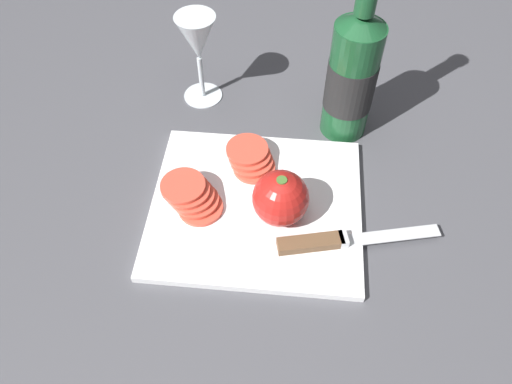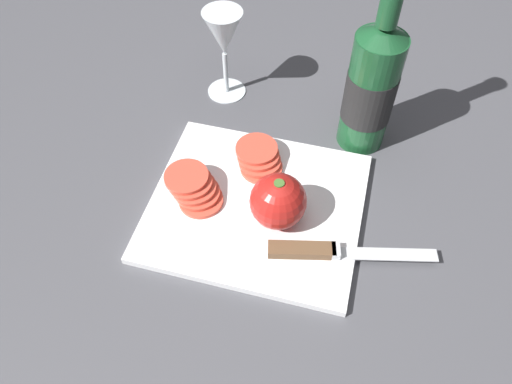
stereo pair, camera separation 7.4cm
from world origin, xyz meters
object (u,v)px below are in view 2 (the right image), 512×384
Objects in this scene: whole_tomato at (279,199)px; knife at (317,251)px; tomato_slice_stack_far at (194,187)px; wine_bottle at (371,86)px; tomato_slice_stack_near at (259,158)px; wine_glass at (224,38)px.

knife is at bearing -35.61° from whole_tomato.
wine_bottle is at bearing 40.18° from tomato_slice_stack_far.
tomato_slice_stack_far reaches higher than tomato_slice_stack_near.
whole_tomato is 0.87× the size of tomato_slice_stack_far.
whole_tomato is (0.16, -0.26, -0.06)m from wine_glass.
tomato_slice_stack_near is (0.11, -0.17, -0.09)m from wine_glass.
knife is 2.49× the size of tomato_slice_stack_far.
wine_glass is 1.73× the size of tomato_slice_stack_far.
wine_bottle is 0.32m from tomato_slice_stack_far.
knife is at bearing -15.64° from tomato_slice_stack_far.
wine_bottle is at bearing 35.99° from tomato_slice_stack_near.
wine_bottle reaches higher than tomato_slice_stack_far.
wine_glass is 0.22m from tomato_slice_stack_near.
wine_glass is (-0.26, 0.06, 0.00)m from wine_bottle.
knife is at bearing -53.73° from wine_glass.
tomato_slice_stack_far is at bearing -139.82° from wine_bottle.
tomato_slice_stack_near is (-0.12, 0.14, 0.01)m from knife.
knife is at bearing -49.41° from tomato_slice_stack_near.
whole_tomato reaches higher than tomato_slice_stack_far.
wine_glass is 0.27m from tomato_slice_stack_far.
tomato_slice_stack_near is 0.12m from tomato_slice_stack_far.
whole_tomato is at bearing -3.26° from tomato_slice_stack_far.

